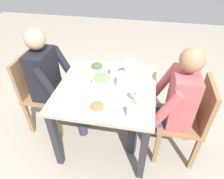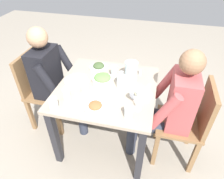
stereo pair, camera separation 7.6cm
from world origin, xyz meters
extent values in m
plane|color=gray|center=(0.00, 0.00, 0.00)|extent=(8.00, 8.00, 0.00)
cube|color=gray|center=(0.00, 0.00, 0.69)|extent=(0.89, 0.89, 0.03)
cube|color=#232328|center=(-0.39, -0.39, 0.34)|extent=(0.06, 0.06, 0.67)
cube|color=#232328|center=(0.39, -0.39, 0.34)|extent=(0.06, 0.06, 0.67)
cube|color=#232328|center=(-0.39, 0.39, 0.34)|extent=(0.06, 0.06, 0.67)
cube|color=#232328|center=(0.39, 0.39, 0.34)|extent=(0.06, 0.06, 0.67)
cube|color=olive|center=(-0.21, -0.86, 0.22)|extent=(0.04, 0.04, 0.43)
cube|color=olive|center=(0.13, -0.86, 0.22)|extent=(0.04, 0.04, 0.43)
cube|color=olive|center=(-0.21, -0.52, 0.22)|extent=(0.04, 0.04, 0.43)
cube|color=olive|center=(0.13, -0.52, 0.22)|extent=(0.04, 0.04, 0.43)
cube|color=olive|center=(-0.04, -0.69, 0.44)|extent=(0.40, 0.40, 0.03)
cube|color=olive|center=(-0.04, -0.87, 0.67)|extent=(0.38, 0.04, 0.42)
cube|color=olive|center=(0.26, 0.86, 0.22)|extent=(0.04, 0.04, 0.43)
cube|color=olive|center=(-0.08, 0.86, 0.22)|extent=(0.04, 0.04, 0.43)
cube|color=olive|center=(0.26, 0.52, 0.22)|extent=(0.04, 0.04, 0.43)
cube|color=olive|center=(-0.08, 0.52, 0.22)|extent=(0.04, 0.04, 0.43)
cube|color=olive|center=(0.09, 0.69, 0.44)|extent=(0.40, 0.40, 0.03)
cube|color=olive|center=(0.09, 0.87, 0.67)|extent=(0.38, 0.04, 0.42)
cube|color=#B24C4C|center=(-0.04, -0.66, 0.71)|extent=(0.32, 0.20, 0.50)
sphere|color=#936B4C|center=(-0.04, -0.66, 1.08)|extent=(0.19, 0.19, 0.19)
cylinder|color=#2D3342|center=(-0.13, -0.47, 0.43)|extent=(0.11, 0.38, 0.11)
cylinder|color=#2D3342|center=(-0.13, -0.28, 0.23)|extent=(0.10, 0.10, 0.46)
cylinder|color=#B24C4C|center=(-0.24, -0.52, 0.73)|extent=(0.08, 0.23, 0.37)
cylinder|color=#2D3342|center=(0.04, -0.47, 0.43)|extent=(0.11, 0.38, 0.11)
cylinder|color=#2D3342|center=(0.04, -0.28, 0.23)|extent=(0.10, 0.10, 0.46)
cylinder|color=#B24C4C|center=(0.16, -0.52, 0.73)|extent=(0.08, 0.23, 0.37)
cube|color=black|center=(0.09, 0.66, 0.71)|extent=(0.32, 0.20, 0.50)
sphere|color=tan|center=(0.09, 0.66, 1.08)|extent=(0.19, 0.19, 0.19)
cylinder|color=#2D3342|center=(0.17, 0.47, 0.43)|extent=(0.11, 0.38, 0.11)
cylinder|color=#2D3342|center=(0.17, 0.28, 0.23)|extent=(0.10, 0.10, 0.46)
cylinder|color=black|center=(0.29, 0.52, 0.73)|extent=(0.08, 0.23, 0.37)
cylinder|color=#2D3342|center=(0.00, 0.47, 0.43)|extent=(0.11, 0.38, 0.11)
cylinder|color=#2D3342|center=(0.00, 0.28, 0.23)|extent=(0.10, 0.10, 0.46)
cylinder|color=black|center=(-0.11, 0.52, 0.73)|extent=(0.08, 0.23, 0.37)
cylinder|color=silver|center=(0.17, -0.19, 0.80)|extent=(0.12, 0.12, 0.19)
cube|color=silver|center=(0.24, -0.19, 0.81)|extent=(0.02, 0.02, 0.11)
cube|color=silver|center=(0.11, -0.19, 0.88)|extent=(0.04, 0.03, 0.02)
cylinder|color=white|center=(0.05, 0.05, 0.73)|extent=(0.19, 0.19, 0.05)
ellipsoid|color=#608E47|center=(0.05, 0.05, 0.77)|extent=(0.16, 0.16, 0.06)
cylinder|color=white|center=(-0.04, -0.32, 0.71)|extent=(0.20, 0.20, 0.01)
ellipsoid|color=#B7AD89|center=(-0.04, -0.32, 0.72)|extent=(0.12, 0.12, 0.04)
cylinder|color=white|center=(-0.29, 0.01, 0.71)|extent=(0.18, 0.18, 0.01)
ellipsoid|color=#CC5B33|center=(-0.29, 0.01, 0.73)|extent=(0.11, 0.11, 0.05)
cylinder|color=white|center=(0.30, 0.17, 0.71)|extent=(0.19, 0.19, 0.01)
ellipsoid|color=#3D512D|center=(0.30, 0.17, 0.73)|extent=(0.12, 0.12, 0.06)
cylinder|color=white|center=(0.02, 0.31, 0.71)|extent=(0.22, 0.22, 0.01)
ellipsoid|color=white|center=(0.02, 0.31, 0.72)|extent=(0.14, 0.14, 0.04)
cylinder|color=silver|center=(0.19, -0.03, 0.76)|extent=(0.06, 0.06, 0.11)
cylinder|color=silver|center=(-0.33, -0.26, 0.75)|extent=(0.06, 0.06, 0.10)
cylinder|color=silver|center=(-0.24, 0.28, 0.75)|extent=(0.06, 0.06, 0.10)
cylinder|color=silver|center=(-0.10, 0.17, 0.75)|extent=(0.07, 0.07, 0.09)
cylinder|color=silver|center=(-0.38, 0.33, 0.75)|extent=(0.07, 0.07, 0.10)
cylinder|color=silver|center=(-0.23, -0.31, 0.71)|extent=(0.07, 0.07, 0.01)
cylinder|color=silver|center=(-0.23, -0.31, 0.76)|extent=(0.01, 0.01, 0.10)
cone|color=silver|center=(-0.23, -0.31, 0.85)|extent=(0.08, 0.08, 0.09)
cylinder|color=silver|center=(0.03, -0.13, 0.76)|extent=(0.08, 0.08, 0.12)
cylinder|color=white|center=(0.03, -0.13, 0.74)|extent=(0.07, 0.07, 0.07)
cylinder|color=silver|center=(0.03, -0.13, 0.84)|extent=(0.03, 0.03, 0.04)
cylinder|color=white|center=(0.28, -0.27, 0.72)|extent=(0.03, 0.03, 0.04)
cylinder|color=#B2B2B7|center=(0.28, -0.27, 0.75)|extent=(0.03, 0.03, 0.01)
cube|color=silver|center=(0.05, -0.37, 0.71)|extent=(0.17, 0.05, 0.01)
cube|color=silver|center=(-0.02, 0.37, 0.71)|extent=(0.19, 0.03, 0.01)
camera|label=1|loc=(-1.42, -0.32, 1.80)|focal=31.99mm
camera|label=2|loc=(-1.41, -0.40, 1.80)|focal=31.99mm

